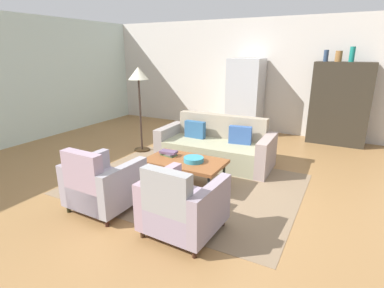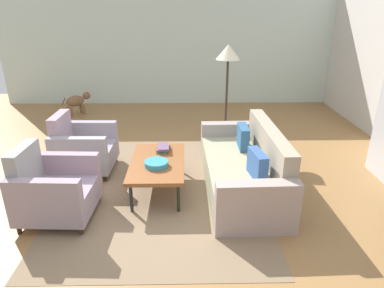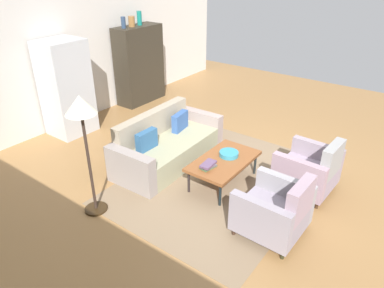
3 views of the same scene
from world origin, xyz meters
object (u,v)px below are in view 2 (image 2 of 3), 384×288
at_px(armchair_right, 52,190).
at_px(floor_lamp, 228,62).
at_px(coffee_table, 157,164).
at_px(fruit_bowl, 156,164).
at_px(book_stack, 163,148).
at_px(armchair_left, 81,149).
at_px(dog, 77,101).
at_px(couch, 247,170).

distance_m(armchair_right, floor_lamp, 3.37).
height_order(coffee_table, floor_lamp, floor_lamp).
distance_m(armchair_right, fruit_bowl, 1.26).
bearing_deg(armchair_right, book_stack, 129.85).
height_order(book_stack, floor_lamp, floor_lamp).
height_order(armchair_left, dog, armchair_left).
height_order(coffee_table, fruit_bowl, fruit_bowl).
distance_m(book_stack, floor_lamp, 1.94).
relative_size(armchair_right, dog, 1.61).
bearing_deg(armchair_right, fruit_bowl, 113.67).
distance_m(couch, floor_lamp, 2.03).
bearing_deg(floor_lamp, dog, -119.45).
bearing_deg(dog, fruit_bowl, -104.47).
bearing_deg(book_stack, armchair_left, -102.02).
relative_size(coffee_table, floor_lamp, 0.70).
bearing_deg(floor_lamp, coffee_table, -32.98).
relative_size(coffee_table, dog, 2.20).
relative_size(book_stack, floor_lamp, 0.16).
height_order(armchair_right, dog, armchair_right).
relative_size(couch, fruit_bowl, 7.05).
bearing_deg(floor_lamp, fruit_bowl, -30.83).
xyz_separation_m(armchair_left, fruit_bowl, (0.75, 1.17, 0.11)).
bearing_deg(book_stack, coffee_table, -10.18).
distance_m(fruit_bowl, book_stack, 0.49).
distance_m(coffee_table, dog, 4.00).
distance_m(couch, fruit_bowl, 1.21).
xyz_separation_m(couch, dog, (-3.43, -3.24, 0.03)).
xyz_separation_m(couch, armchair_left, (-0.60, -2.35, 0.06)).
bearing_deg(armchair_right, couch, 106.79).
bearing_deg(couch, fruit_bowl, 95.38).
bearing_deg(fruit_bowl, couch, 97.09).
distance_m(coffee_table, armchair_right, 1.31).
height_order(couch, book_stack, couch).
height_order(coffee_table, armchair_left, armchair_left).
xyz_separation_m(floor_lamp, dog, (-1.77, -3.13, -1.13)).
xyz_separation_m(book_stack, dog, (-3.09, -2.12, -0.15)).
distance_m(fruit_bowl, floor_lamp, 2.32).
bearing_deg(couch, dog, 41.67).
height_order(couch, dog, couch).
height_order(book_stack, dog, book_stack).
height_order(coffee_table, armchair_right, armchair_right).
relative_size(armchair_left, floor_lamp, 0.51).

